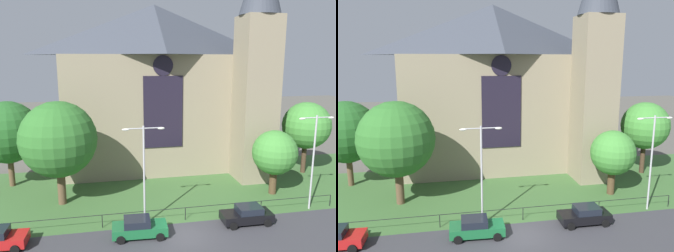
{
  "view_description": "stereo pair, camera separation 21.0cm",
  "coord_description": "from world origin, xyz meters",
  "views": [
    {
      "loc": [
        -5.81,
        -22.76,
        13.38
      ],
      "look_at": [
        0.28,
        8.0,
        7.1
      ],
      "focal_mm": 35.31,
      "sensor_mm": 36.0,
      "label": 1
    },
    {
      "loc": [
        -5.6,
        -22.8,
        13.38
      ],
      "look_at": [
        0.28,
        8.0,
        7.1
      ],
      "focal_mm": 35.31,
      "sensor_mm": 36.0,
      "label": 2
    }
  ],
  "objects": [
    {
      "name": "ground",
      "position": [
        0.0,
        10.0,
        0.0
      ],
      "size": [
        160.0,
        160.0,
        0.0
      ],
      "primitive_type": "plane",
      "color": "#56544C"
    },
    {
      "name": "tree_left_far",
      "position": [
        -15.78,
        13.74,
        5.91
      ],
      "size": [
        6.57,
        6.57,
        9.22
      ],
      "color": "brown",
      "rests_on": "ground"
    },
    {
      "name": "streetlamp_near",
      "position": [
        -2.79,
        2.4,
        5.29
      ],
      "size": [
        3.37,
        0.26,
        8.34
      ],
      "color": "#B2B2B7",
      "rests_on": "ground"
    },
    {
      "name": "streetlamp_far",
      "position": [
        12.35,
        2.4,
        5.48
      ],
      "size": [
        3.37,
        0.26,
        8.68
      ],
      "color": "#B2B2B7",
      "rests_on": "ground"
    },
    {
      "name": "tree_right_far",
      "position": [
        17.67,
        11.58,
        5.78
      ],
      "size": [
        5.53,
        5.53,
        8.57
      ],
      "color": "#423021",
      "rests_on": "ground"
    },
    {
      "name": "iron_railing",
      "position": [
        0.69,
        2.5,
        0.96
      ],
      "size": [
        27.82,
        0.07,
        1.13
      ],
      "color": "black",
      "rests_on": "ground"
    },
    {
      "name": "church_building",
      "position": [
        1.47,
        18.3,
        10.27
      ],
      "size": [
        23.2,
        16.2,
        26.0
      ],
      "color": "gray",
      "rests_on": "ground"
    },
    {
      "name": "parked_car_green",
      "position": [
        -3.46,
        0.57,
        0.74
      ],
      "size": [
        4.28,
        2.18,
        1.51
      ],
      "rotation": [
        0.0,
        0.0,
        -0.05
      ],
      "color": "#196033",
      "rests_on": "ground"
    },
    {
      "name": "tree_right_near",
      "position": [
        10.81,
        6.32,
        4.29
      ],
      "size": [
        4.45,
        4.45,
        6.56
      ],
      "color": "#4C3823",
      "rests_on": "ground"
    },
    {
      "name": "road_asphalt",
      "position": [
        0.0,
        -2.0,
        0.0
      ],
      "size": [
        120.0,
        8.0,
        0.01
      ],
      "primitive_type": "cube",
      "color": "#38383D",
      "rests_on": "ground"
    },
    {
      "name": "parked_car_black",
      "position": [
        5.59,
        0.96,
        0.74
      ],
      "size": [
        4.22,
        2.07,
        1.51
      ],
      "rotation": [
        0.0,
        0.0,
        3.13
      ],
      "color": "black",
      "rests_on": "ground"
    },
    {
      "name": "grass_verge",
      "position": [
        0.0,
        8.0,
        0.0
      ],
      "size": [
        120.0,
        20.0,
        0.01
      ],
      "primitive_type": "cube",
      "color": "#3D6633",
      "rests_on": "ground"
    },
    {
      "name": "tree_left_near",
      "position": [
        -9.94,
        7.94,
        6.25
      ],
      "size": [
        7.02,
        7.02,
        9.78
      ],
      "color": "brown",
      "rests_on": "ground"
    }
  ]
}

